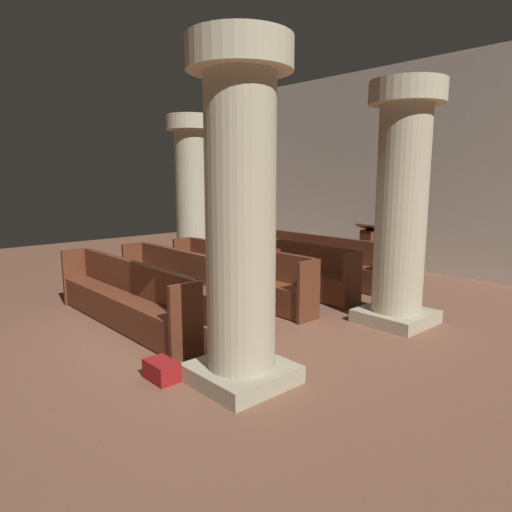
{
  "coord_description": "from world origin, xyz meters",
  "views": [
    {
      "loc": [
        5.12,
        -3.43,
        2.09
      ],
      "look_at": [
        -0.56,
        1.7,
        0.75
      ],
      "focal_mm": 32.47,
      "sensor_mm": 36.0,
      "label": 1
    }
  ],
  "objects": [
    {
      "name": "hymn_book",
      "position": [
        -0.09,
        1.65,
        0.91
      ],
      "size": [
        0.15,
        0.18,
        0.03
      ],
      "primitive_type": "cube",
      "color": "maroon",
      "rests_on": "pew_row_2"
    },
    {
      "name": "lectern",
      "position": [
        -0.47,
        4.84,
        0.45
      ],
      "size": [
        0.48,
        0.45,
        1.08
      ],
      "color": "#492215",
      "rests_on": "ground"
    },
    {
      "name": "kneeler_box_red",
      "position": [
        1.13,
        -1.14,
        0.1
      ],
      "size": [
        0.38,
        0.24,
        0.2
      ],
      "primitive_type": "cube",
      "color": "maroon",
      "rests_on": "ground"
    },
    {
      "name": "back_wall",
      "position": [
        0.0,
        6.08,
        2.25
      ],
      "size": [
        10.0,
        0.16,
        4.5
      ],
      "primitive_type": "cube",
      "color": "beige",
      "rests_on": "ground"
    },
    {
      "name": "pew_row_4",
      "position": [
        -0.76,
        -0.62,
        0.48
      ],
      "size": [
        3.28,
        0.46,
        0.9
      ],
      "color": "brown",
      "rests_on": "ground"
    },
    {
      "name": "pew_row_0",
      "position": [
        -0.76,
        3.55,
        0.48
      ],
      "size": [
        3.28,
        0.46,
        0.9
      ],
      "color": "brown",
      "rests_on": "ground"
    },
    {
      "name": "pillar_aisle_rear",
      "position": [
        1.72,
        -0.56,
        1.73
      ],
      "size": [
        0.99,
        0.99,
        3.32
      ],
      "color": "tan",
      "rests_on": "ground"
    },
    {
      "name": "pew_row_3",
      "position": [
        -0.76,
        0.43,
        0.48
      ],
      "size": [
        3.28,
        0.46,
        0.9
      ],
      "color": "brown",
      "rests_on": "ground"
    },
    {
      "name": "pew_row_1",
      "position": [
        -0.76,
        2.51,
        0.48
      ],
      "size": [
        3.28,
        0.46,
        0.9
      ],
      "color": "brown",
      "rests_on": "ground"
    },
    {
      "name": "pew_row_2",
      "position": [
        -0.76,
        1.47,
        0.48
      ],
      "size": [
        3.28,
        0.47,
        0.9
      ],
      "color": "brown",
      "rests_on": "ground"
    },
    {
      "name": "pillar_far_side",
      "position": [
        -3.2,
        2.23,
        1.73
      ],
      "size": [
        1.01,
        1.01,
        3.32
      ],
      "color": "tan",
      "rests_on": "ground"
    },
    {
      "name": "ground_plane",
      "position": [
        0.0,
        0.0,
        0.0
      ],
      "size": [
        19.2,
        19.2,
        0.0
      ],
      "primitive_type": "plane",
      "color": "brown"
    },
    {
      "name": "pillar_aisle_side",
      "position": [
        1.72,
        2.35,
        1.73
      ],
      "size": [
        1.01,
        1.01,
        3.32
      ],
      "color": "tan",
      "rests_on": "ground"
    }
  ]
}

